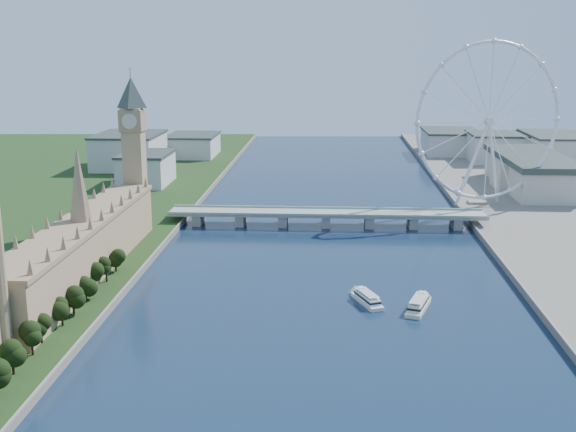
{
  "coord_description": "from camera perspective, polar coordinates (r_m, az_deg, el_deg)",
  "views": [
    {
      "loc": [
        2.25,
        -190.92,
        122.86
      ],
      "look_at": [
        -21.43,
        210.0,
        27.72
      ],
      "focal_mm": 45.0,
      "sensor_mm": 36.0,
      "label": 1
    }
  ],
  "objects": [
    {
      "name": "westminster_bridge",
      "position": [
        504.5,
        3.03,
        -0.01
      ],
      "size": [
        220.0,
        22.0,
        9.5
      ],
      "color": "gray",
      "rests_on": "ground"
    },
    {
      "name": "london_eye",
      "position": [
        561.28,
        15.6,
        7.18
      ],
      "size": [
        113.6,
        39.12,
        124.3
      ],
      "color": "silver",
      "rests_on": "ground"
    },
    {
      "name": "tree_row",
      "position": [
        310.3,
        -18.92,
        -8.83
      ],
      "size": [
        7.91,
        215.91,
        21.19
      ],
      "color": "black",
      "rests_on": "ground"
    },
    {
      "name": "tour_boat_far",
      "position": [
        352.48,
        10.25,
        -7.3
      ],
      "size": [
        16.62,
        30.49,
        6.54
      ],
      "primitive_type": null,
      "rotation": [
        0.0,
        0.0,
        -0.32
      ],
      "color": "beige",
      "rests_on": "ground"
    },
    {
      "name": "county_hall",
      "position": [
        656.11,
        18.59,
        1.83
      ],
      "size": [
        54.0,
        144.0,
        35.0
      ],
      "primitive_type": null,
      "color": "beige",
      "rests_on": "ground"
    },
    {
      "name": "tour_boat_near",
      "position": [
        357.15,
        6.27,
        -6.88
      ],
      "size": [
        17.01,
        28.49,
        6.14
      ],
      "primitive_type": null,
      "rotation": [
        0.0,
        0.0,
        0.38
      ],
      "color": "white",
      "rests_on": "ground"
    },
    {
      "name": "big_ben",
      "position": [
        489.92,
        -12.14,
        6.43
      ],
      "size": [
        20.02,
        20.02,
        110.0
      ],
      "color": "tan",
      "rests_on": "ground"
    },
    {
      "name": "parliament_range",
      "position": [
        397.65,
        -15.89,
        -2.41
      ],
      "size": [
        24.0,
        200.0,
        70.0
      ],
      "color": "tan",
      "rests_on": "ground"
    },
    {
      "name": "city_skyline",
      "position": [
        759.33,
        6.16,
        5.23
      ],
      "size": [
        505.0,
        280.0,
        32.0
      ],
      "color": "beige",
      "rests_on": "ground"
    }
  ]
}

